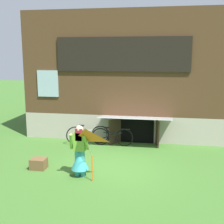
# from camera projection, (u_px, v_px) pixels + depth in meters

# --- Properties ---
(ground_plane) EXTENTS (60.00, 60.00, 0.00)m
(ground_plane) POSITION_uv_depth(u_px,v_px,m) (109.00, 168.00, 9.54)
(ground_plane) COLOR #3D6B28
(log_house) EXTENTS (8.45, 6.10, 5.34)m
(log_house) POSITION_uv_depth(u_px,v_px,m) (130.00, 73.00, 14.33)
(log_house) COLOR #ADA393
(log_house) RESTS_ON ground_plane
(person) EXTENTS (0.61, 0.52, 1.55)m
(person) POSITION_uv_depth(u_px,v_px,m) (80.00, 155.00, 8.82)
(person) COLOR teal
(person) RESTS_ON ground_plane
(kite) EXTENTS (0.85, 0.82, 1.51)m
(kite) POSITION_uv_depth(u_px,v_px,m) (85.00, 141.00, 8.18)
(kite) COLOR orange
(kite) RESTS_ON ground_plane
(bicycle_black) EXTENTS (1.66, 0.08, 0.76)m
(bicycle_black) POSITION_uv_depth(u_px,v_px,m) (112.00, 137.00, 11.82)
(bicycle_black) COLOR black
(bicycle_black) RESTS_ON ground_plane
(bicycle_silver) EXTENTS (1.67, 0.58, 0.79)m
(bicycle_silver) POSITION_uv_depth(u_px,v_px,m) (88.00, 135.00, 12.08)
(bicycle_silver) COLOR black
(bicycle_silver) RESTS_ON ground_plane
(wooden_crate) EXTENTS (0.48, 0.41, 0.34)m
(wooden_crate) POSITION_uv_depth(u_px,v_px,m) (39.00, 164.00, 9.47)
(wooden_crate) COLOR brown
(wooden_crate) RESTS_ON ground_plane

